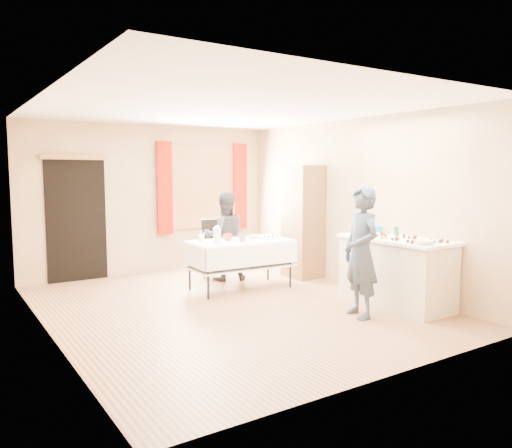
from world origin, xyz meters
TOP-DOWN VIEW (x-y plane):
  - floor at (0.00, 0.00)m, footprint 4.50×5.50m
  - ceiling at (0.00, 0.00)m, footprint 4.50×5.50m
  - wall_back at (0.00, 2.76)m, footprint 4.50×0.02m
  - wall_front at (0.00, -2.76)m, footprint 4.50×0.02m
  - wall_left at (-2.26, 0.00)m, footprint 0.02×5.50m
  - wall_right at (2.26, 0.00)m, footprint 0.02×5.50m
  - window_frame at (1.00, 2.72)m, footprint 1.32×0.06m
  - window_pane at (1.00, 2.71)m, footprint 1.20×0.02m
  - curtain_left at (0.22, 2.67)m, footprint 0.28×0.06m
  - curtain_right at (1.78, 2.67)m, footprint 0.28×0.06m
  - doorway at (-1.30, 2.73)m, footprint 0.95×0.04m
  - door_lintel at (-1.30, 2.70)m, footprint 1.05×0.06m
  - cabinet at (1.99, 0.96)m, footprint 0.50×0.60m
  - counter at (1.89, -1.17)m, footprint 0.73×1.54m
  - party_table at (0.64, 0.78)m, footprint 1.59×0.85m
  - chair at (0.75, 1.84)m, footprint 0.52×0.52m
  - girl at (1.11, -1.29)m, footprint 0.75×0.63m
  - woman at (0.75, 1.46)m, footprint 1.04×0.97m
  - soda_can at (2.08, -0.99)m, footprint 0.08×0.08m
  - mixing_bowl at (1.71, -1.74)m, footprint 0.31×0.31m
  - foam_block at (1.86, -0.57)m, footprint 0.18×0.15m
  - blue_basket at (2.15, -0.49)m, footprint 0.32×0.23m
  - pitcher at (0.20, 0.71)m, footprint 0.14×0.14m
  - cup_red at (0.45, 0.83)m, footprint 0.20×0.20m
  - cup_rainbow at (0.58, 0.60)m, footprint 0.16×0.16m
  - small_bowl at (0.93, 0.85)m, footprint 0.22×0.22m
  - pastry_tray at (1.13, 0.67)m, footprint 0.30×0.23m
  - bottle at (0.09, 1.00)m, footprint 0.10×0.10m
  - cake_balls at (1.88, -1.27)m, footprint 0.52×1.15m

SIDE VIEW (x-z plane):
  - floor at x=0.00m, z-range -0.02..0.00m
  - chair at x=0.75m, z-range -0.19..0.77m
  - party_table at x=0.64m, z-range 0.07..0.82m
  - counter at x=1.89m, z-range 0.00..0.91m
  - woman at x=0.75m, z-range 0.00..1.46m
  - pastry_tray at x=1.13m, z-range 0.75..0.77m
  - small_bowl at x=0.93m, z-range 0.75..0.81m
  - cup_rainbow at x=0.58m, z-range 0.75..0.86m
  - girl at x=1.11m, z-range 0.00..1.61m
  - cup_red at x=0.45m, z-range 0.75..0.86m
  - bottle at x=0.09m, z-range 0.75..0.91m
  - pitcher at x=0.20m, z-range 0.75..0.97m
  - cake_balls at x=1.88m, z-range 0.91..0.95m
  - mixing_bowl at x=1.71m, z-range 0.91..0.96m
  - cabinet at x=1.99m, z-range 0.00..1.89m
  - foam_block at x=1.86m, z-range 0.91..0.99m
  - blue_basket at x=2.15m, z-range 0.91..0.99m
  - soda_can at x=2.08m, z-range 0.91..1.03m
  - doorway at x=-1.30m, z-range 0.00..2.00m
  - wall_back at x=0.00m, z-range 0.00..2.60m
  - wall_front at x=0.00m, z-range 0.00..2.60m
  - wall_left at x=-2.26m, z-range 0.00..2.60m
  - wall_right at x=2.26m, z-range 0.00..2.60m
  - window_frame at x=1.00m, z-range 0.74..2.26m
  - window_pane at x=1.00m, z-range 0.80..2.20m
  - curtain_left at x=0.22m, z-range 0.67..2.33m
  - curtain_right at x=1.78m, z-range 0.67..2.33m
  - door_lintel at x=-1.30m, z-range 1.98..2.06m
  - ceiling at x=0.00m, z-range 2.60..2.62m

